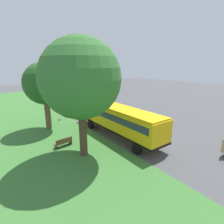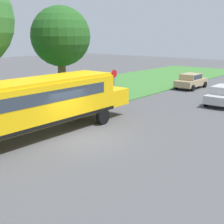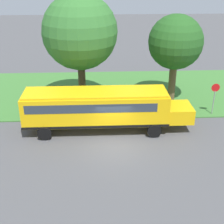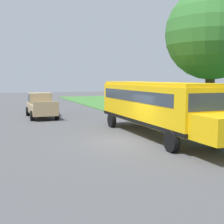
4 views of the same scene
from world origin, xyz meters
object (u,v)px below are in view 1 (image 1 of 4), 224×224
car_tan_middle (53,99)px  oak_tree_roadside_mid (45,84)px  school_bus (119,119)px  stop_sign (65,107)px  car_silver_nearest (93,101)px  oak_tree_beside_bus (80,77)px  park_bench (64,142)px

car_tan_middle → oak_tree_roadside_mid: size_ratio=0.57×
school_bus → stop_sign: school_bus is taller
stop_sign → car_silver_nearest: bearing=33.5°
school_bus → car_tan_middle: size_ratio=2.82×
oak_tree_beside_bus → park_bench: 6.51m
school_bus → oak_tree_roadside_mid: oak_tree_roadside_mid is taller
school_bus → car_silver_nearest: size_ratio=2.82×
car_silver_nearest → stop_sign: (-7.40, -4.90, 0.86)m
school_bus → park_bench: bearing=170.4°
oak_tree_roadside_mid → stop_sign: oak_tree_roadside_mid is taller
oak_tree_beside_bus → park_bench: bearing=110.0°
car_silver_nearest → park_bench: (-10.98, -13.30, -0.40)m
car_silver_nearest → park_bench: car_silver_nearest is taller
car_silver_nearest → park_bench: size_ratio=2.68×
oak_tree_beside_bus → oak_tree_roadside_mid: 7.96m
oak_tree_beside_bus → park_bench: size_ratio=5.77×
stop_sign → school_bus: bearing=-76.7°
car_silver_nearest → oak_tree_roadside_mid: oak_tree_roadside_mid is taller
oak_tree_roadside_mid → park_bench: 7.41m
school_bus → park_bench: size_ratio=7.56×
oak_tree_beside_bus → school_bus: bearing=15.2°
school_bus → car_tan_middle: school_bus is taller
car_tan_middle → stop_sign: stop_sign is taller
car_silver_nearest → park_bench: bearing=-129.5°
oak_tree_roadside_mid → park_bench: oak_tree_roadside_mid is taller
school_bus → car_tan_middle: 20.07m
school_bus → car_tan_middle: (-0.42, 20.04, -1.05)m
oak_tree_roadside_mid → stop_sign: size_ratio=2.82×
oak_tree_roadside_mid → park_bench: bearing=-93.6°
car_tan_middle → park_bench: 19.81m
car_tan_middle → stop_sign: bearing=-99.6°
school_bus → car_tan_middle: bearing=91.2°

